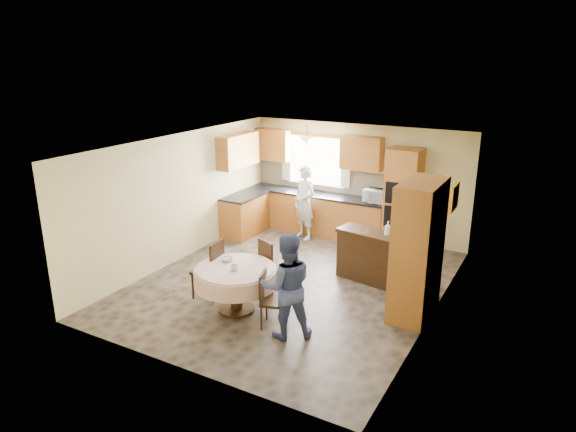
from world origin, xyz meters
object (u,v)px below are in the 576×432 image
(cupboard, at_px, (418,250))
(chair_right, at_px, (270,297))
(chair_back, at_px, (271,264))
(person_sink, at_px, (305,203))
(person_dining, at_px, (287,286))
(dining_table, at_px, (236,277))
(sideboard, at_px, (370,258))
(chair_left, at_px, (212,266))
(oven_tower, at_px, (403,199))

(cupboard, xyz_separation_m, chair_right, (-1.79, -1.45, -0.59))
(chair_back, bearing_deg, person_sink, -49.29)
(chair_right, height_order, person_dining, person_dining)
(person_dining, bearing_deg, chair_back, -86.28)
(cupboard, bearing_deg, dining_table, -152.54)
(person_sink, relative_size, person_dining, 1.04)
(chair_right, relative_size, person_dining, 0.55)
(sideboard, distance_m, chair_back, 1.86)
(person_sink, bearing_deg, chair_left, -66.48)
(oven_tower, height_order, chair_right, oven_tower)
(chair_back, bearing_deg, chair_right, 144.53)
(oven_tower, xyz_separation_m, chair_back, (-1.26, -3.22, -0.52))
(person_sink, bearing_deg, dining_table, -56.48)
(dining_table, relative_size, chair_left, 1.29)
(chair_back, height_order, chair_right, chair_back)
(cupboard, bearing_deg, sideboard, 141.32)
(sideboard, height_order, cupboard, cupboard)
(cupboard, bearing_deg, chair_back, -168.04)
(chair_right, xyz_separation_m, person_sink, (-1.32, 3.69, 0.34))
(chair_left, relative_size, person_dining, 0.64)
(sideboard, xyz_separation_m, person_sink, (-2.07, 1.40, 0.39))
(chair_left, height_order, chair_right, chair_left)
(chair_back, bearing_deg, sideboard, -109.31)
(dining_table, bearing_deg, chair_left, 162.37)
(sideboard, height_order, person_sink, person_sink)
(sideboard, xyz_separation_m, chair_back, (-1.29, -1.33, 0.11))
(sideboard, height_order, person_dining, person_dining)
(chair_back, xyz_separation_m, chair_right, (0.55, -0.96, -0.06))
(dining_table, bearing_deg, sideboard, 55.64)
(sideboard, relative_size, person_dining, 0.77)
(dining_table, bearing_deg, cupboard, 27.46)
(dining_table, relative_size, person_sink, 0.79)
(oven_tower, bearing_deg, cupboard, -68.55)
(chair_left, bearing_deg, sideboard, 126.36)
(cupboard, xyz_separation_m, person_dining, (-1.42, -1.58, -0.29))
(chair_left, xyz_separation_m, chair_back, (0.79, 0.61, -0.02))
(person_sink, xyz_separation_m, person_dining, (1.69, -3.82, -0.03))
(sideboard, bearing_deg, dining_table, -114.26)
(chair_back, relative_size, person_sink, 0.60)
(sideboard, distance_m, chair_right, 2.41)
(person_dining, bearing_deg, cupboard, -168.23)
(dining_table, bearing_deg, person_sink, 99.72)
(dining_table, xyz_separation_m, chair_back, (0.17, 0.81, -0.04))
(chair_back, xyz_separation_m, person_sink, (-0.77, 2.73, 0.28))
(cupboard, height_order, dining_table, cupboard)
(sideboard, bearing_deg, chair_left, -126.95)
(oven_tower, bearing_deg, dining_table, -109.59)
(oven_tower, height_order, person_sink, oven_tower)
(cupboard, xyz_separation_m, chair_left, (-3.12, -1.10, -0.52))
(person_sink, bearing_deg, sideboard, -10.33)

